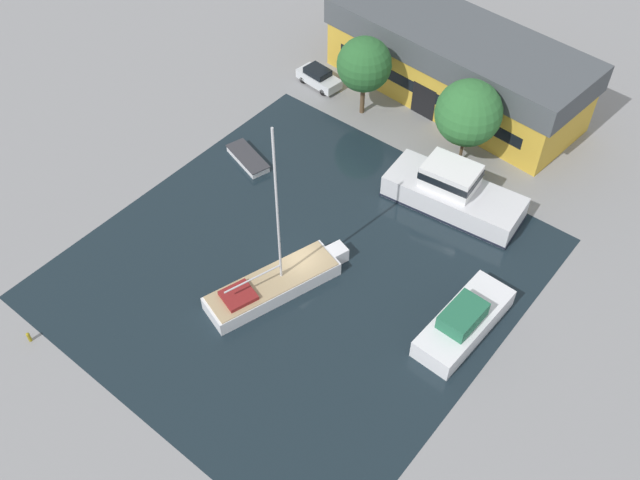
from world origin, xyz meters
name	(u,v)px	position (x,y,z in m)	size (l,w,h in m)	color
ground_plane	(300,268)	(0.00, 0.00, 0.00)	(440.00, 440.00, 0.00)	gray
water_canal	(300,268)	(0.00, 0.00, 0.00)	(28.44, 29.86, 0.01)	black
warehouse_building	(455,63)	(-2.63, 24.05, 3.31)	(24.18, 10.53, 6.53)	gold
quay_tree_near_building	(364,65)	(-7.32, 17.06, 4.84)	(4.60, 4.60, 7.15)	brown
quay_tree_by_water	(468,113)	(2.72, 16.88, 4.83)	(5.20, 5.20, 7.43)	brown
parked_car	(319,77)	(-12.77, 17.79, 0.84)	(4.42, 2.26, 1.67)	silver
sailboat_moored	(275,284)	(-0.03, -2.59, 0.69)	(5.39, 10.74, 13.79)	white
motor_cruiser	(453,192)	(4.89, 12.00, 1.38)	(10.81, 5.10, 3.76)	silver
small_dinghy	(248,158)	(-10.58, 6.01, 0.31)	(4.64, 2.83, 0.60)	white
cabin_boat	(464,322)	(11.66, 2.55, 0.96)	(3.14, 7.94, 2.55)	white
mooring_bollard	(29,337)	(-9.55, -15.67, 0.42)	(0.24, 0.24, 0.79)	olive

